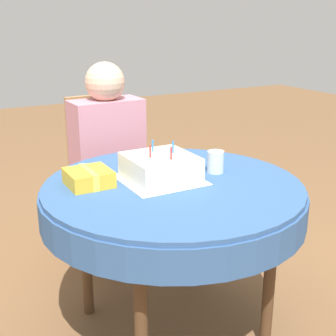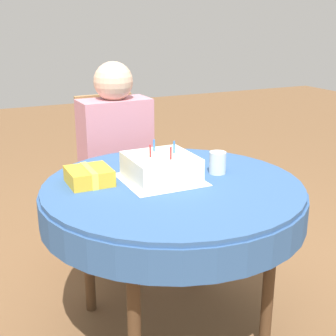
{
  "view_description": "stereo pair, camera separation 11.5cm",
  "coord_description": "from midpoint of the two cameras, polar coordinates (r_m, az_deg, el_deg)",
  "views": [
    {
      "loc": [
        -0.91,
        -1.61,
        1.38
      ],
      "look_at": [
        -0.01,
        0.02,
        0.78
      ],
      "focal_mm": 50.0,
      "sensor_mm": 36.0,
      "label": 1
    },
    {
      "loc": [
        -0.81,
        -1.66,
        1.38
      ],
      "look_at": [
        -0.01,
        0.02,
        0.78
      ],
      "focal_mm": 50.0,
      "sensor_mm": 36.0,
      "label": 2
    }
  ],
  "objects": [
    {
      "name": "ground_plane",
      "position": [
        2.3,
        -0.97,
        -18.79
      ],
      "size": [
        12.0,
        12.0,
        0.0
      ],
      "primitive_type": "plane",
      "color": "brown"
    },
    {
      "name": "dining_table",
      "position": [
        1.99,
        -1.07,
        -4.18
      ],
      "size": [
        1.11,
        1.11,
        0.71
      ],
      "color": "#335689",
      "rests_on": "ground_plane"
    },
    {
      "name": "chair",
      "position": [
        2.78,
        -9.01,
        -0.54
      ],
      "size": [
        0.4,
        0.4,
        0.95
      ],
      "rotation": [
        0.0,
        0.0,
        0.03
      ],
      "color": "#A37A4C",
      "rests_on": "ground_plane"
    },
    {
      "name": "person",
      "position": [
        2.65,
        -8.47,
        2.92
      ],
      "size": [
        0.4,
        0.31,
        1.15
      ],
      "rotation": [
        0.0,
        0.0,
        0.03
      ],
      "color": "#DBB293",
      "rests_on": "ground_plane"
    },
    {
      "name": "napkin",
      "position": [
        2.0,
        -2.58,
        -1.43
      ],
      "size": [
        0.32,
        0.32,
        0.0
      ],
      "color": "white",
      "rests_on": "dining_table"
    },
    {
      "name": "birthday_cake",
      "position": [
        1.99,
        -2.61,
        0.05
      ],
      "size": [
        0.27,
        0.27,
        0.16
      ],
      "color": "white",
      "rests_on": "dining_table"
    },
    {
      "name": "drinking_glass",
      "position": [
        2.09,
        4.25,
        0.75
      ],
      "size": [
        0.07,
        0.07,
        0.1
      ],
      "color": "silver",
      "rests_on": "dining_table"
    },
    {
      "name": "gift_box",
      "position": [
        1.96,
        -11.3,
        -1.18
      ],
      "size": [
        0.18,
        0.18,
        0.07
      ],
      "color": "gold",
      "rests_on": "dining_table"
    }
  ]
}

